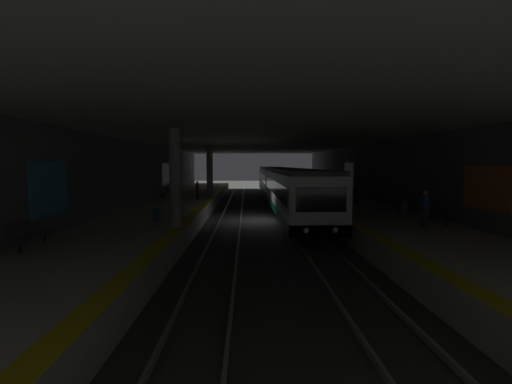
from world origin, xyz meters
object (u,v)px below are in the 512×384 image
pillar_near (176,178)px  backpack_on_floor (163,196)px  pillar_far (210,172)px  person_waiting_near (179,186)px  bench_right_mid (177,187)px  person_walking_mid (356,192)px  metro_train (281,185)px  bench_right_near (30,233)px  trash_bin (403,208)px  bench_left_near (442,213)px  suitcase_rolling (157,215)px  person_boarding (424,207)px  person_standing_far (197,190)px  bench_left_mid (404,203)px

pillar_near → backpack_on_floor: bearing=16.0°
pillar_far → person_waiting_near: (2.20, 3.15, -1.46)m
pillar_near → bench_right_mid: bearing=11.3°
person_walking_mid → backpack_on_floor: (5.68, 15.17, -0.73)m
metro_train → bench_right_near: (-20.82, 10.73, -0.45)m
pillar_far → trash_bin: 16.95m
bench_left_near → suitcase_rolling: 14.28m
pillar_near → bench_right_near: pillar_near is taller
person_boarding → backpack_on_floor: size_ratio=4.31×
pillar_near → bench_left_near: (0.54, -12.88, -1.75)m
metro_train → bench_left_near: metro_train is taller
bench_right_mid → backpack_on_floor: size_ratio=4.25×
person_boarding → pillar_near: bearing=87.0°
bench_right_mid → trash_bin: size_ratio=2.00×
bench_right_near → person_standing_far: (16.35, -3.43, 0.29)m
pillar_far → person_standing_far: bearing=163.2°
person_walking_mid → suitcase_rolling: person_walking_mid is taller
trash_bin → pillar_near: bearing=104.3°
bench_left_mid → pillar_near: bearing=109.8°
person_boarding → person_standing_far: bearing=43.5°
bench_right_mid → person_boarding: size_ratio=0.98×
trash_bin → backpack_on_floor: bearing=55.9°
bench_left_mid → person_waiting_near: (12.32, 16.03, 0.29)m
person_standing_far → person_boarding: bearing=-136.5°
pillar_near → trash_bin: size_ratio=5.35×
person_boarding → suitcase_rolling: (2.30, 12.77, -0.63)m
bench_right_near → person_waiting_near: size_ratio=1.12×
bench_right_mid → person_waiting_near: (-4.00, -1.04, 0.29)m
metro_train → bench_right_mid: size_ratio=20.96×
pillar_far → backpack_on_floor: size_ratio=11.38×
bench_right_near → bench_right_mid: same height
bench_left_near → bench_left_mid: (4.10, 0.00, 0.00)m
pillar_near → person_waiting_near: bearing=10.5°
person_walking_mid → bench_left_near: bearing=-167.6°
pillar_far → pillar_near: bearing=180.0°
pillar_far → person_walking_mid: pillar_far is taller
person_walking_mid → person_standing_far: (3.88, 11.92, -0.11)m
pillar_far → person_boarding: size_ratio=2.64×
metro_train → person_walking_mid: metro_train is taller
bench_right_near → person_walking_mid: person_walking_mid is taller
pillar_near → bench_right_near: (-4.10, 4.18, -1.75)m
bench_right_mid → bench_left_near: bearing=-140.1°
bench_right_mid → person_boarding: person_boarding is taller
metro_train → backpack_on_floor: size_ratio=89.08×
person_waiting_near → trash_bin: person_waiting_near is taller
pillar_near → person_boarding: bearing=-93.0°
person_walking_mid → person_boarding: bearing=-178.3°
pillar_far → trash_bin: pillar_far is taller
metro_train → person_waiting_near: bearing=88.5°
suitcase_rolling → backpack_on_floor: suitcase_rolling is taller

